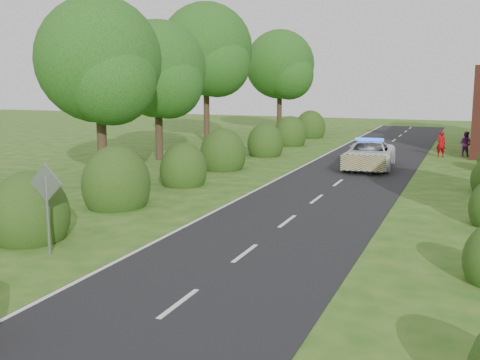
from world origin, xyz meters
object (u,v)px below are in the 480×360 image
at_px(road_sign, 47,196).
at_px(police_van, 369,155).
at_px(pedestrian_red, 441,144).
at_px(pedestrian_purple, 466,144).

relative_size(road_sign, police_van, 0.46).
relative_size(pedestrian_red, pedestrian_purple, 1.02).
distance_m(pedestrian_red, pedestrian_purple, 1.59).
height_order(road_sign, police_van, road_sign).
distance_m(road_sign, pedestrian_purple, 28.10).
relative_size(road_sign, pedestrian_red, 1.61).
bearing_deg(road_sign, police_van, 73.71).
bearing_deg(police_van, road_sign, -109.58).
relative_size(police_van, pedestrian_purple, 3.58).
bearing_deg(pedestrian_purple, road_sign, 98.03).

